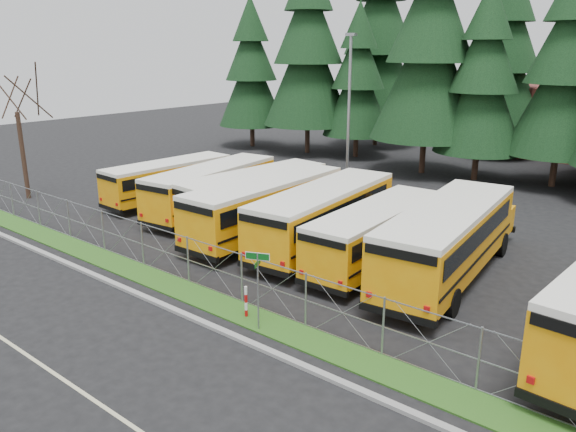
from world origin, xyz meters
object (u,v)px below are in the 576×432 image
at_px(bus_0, 173,181).
at_px(street_sign, 258,275).
at_px(bus_1, 216,190).
at_px(striped_bollard, 246,302).
at_px(bus_2, 259,197).
at_px(bus_5, 380,235).
at_px(light_standard, 349,107).
at_px(bus_3, 271,208).
at_px(bus_4, 328,217).
at_px(bus_6, 450,242).

relative_size(bus_0, street_sign, 3.48).
height_order(bus_1, striped_bollard, bus_1).
relative_size(bus_2, street_sign, 3.83).
distance_m(bus_5, light_standard, 14.61).
height_order(street_sign, light_standard, light_standard).
bearing_deg(street_sign, bus_3, 128.41).
xyz_separation_m(bus_5, striped_bollard, (-0.96, -7.57, -0.74)).
bearing_deg(striped_bollard, light_standard, 113.30).
height_order(bus_3, striped_bollard, bus_3).
bearing_deg(bus_3, bus_0, 170.66).
xyz_separation_m(bus_1, striped_bollard, (10.44, -8.58, -0.80)).
bearing_deg(bus_3, light_standard, 102.15).
bearing_deg(light_standard, bus_1, -104.37).
bearing_deg(bus_1, bus_4, -10.87).
bearing_deg(light_standard, bus_3, -76.34).
bearing_deg(bus_3, bus_4, 7.59).
bearing_deg(bus_0, bus_4, -0.50).
relative_size(bus_5, bus_6, 0.85).
height_order(bus_1, bus_4, bus_4).
distance_m(bus_1, striped_bollard, 13.54).
xyz_separation_m(bus_2, bus_5, (8.38, -1.33, -0.07)).
distance_m(bus_4, striped_bollard, 8.27).
xyz_separation_m(bus_0, bus_2, (6.96, 0.20, 0.13)).
bearing_deg(bus_0, street_sign, -27.70).
height_order(bus_4, street_sign, bus_4).
height_order(bus_1, bus_2, bus_2).
bearing_deg(bus_0, bus_3, -4.83).
height_order(bus_2, bus_6, bus_6).
distance_m(bus_2, street_sign, 12.54).
relative_size(bus_4, bus_6, 0.94).
relative_size(bus_3, street_sign, 4.06).
bearing_deg(bus_5, striped_bollard, -99.75).
bearing_deg(striped_bollard, bus_2, 129.80).
bearing_deg(bus_4, bus_6, -4.71).
bearing_deg(bus_4, light_standard, 113.83).
xyz_separation_m(bus_2, bus_4, (5.30, -0.95, 0.08)).
bearing_deg(bus_1, light_standard, 69.10).
xyz_separation_m(bus_1, bus_4, (8.33, -0.63, 0.09)).
distance_m(bus_2, bus_6, 11.45).
xyz_separation_m(bus_3, bus_6, (9.26, 0.56, 0.08)).
relative_size(bus_1, bus_5, 1.05).
bearing_deg(bus_5, bus_1, 172.43).
relative_size(bus_6, light_standard, 1.19).
bearing_deg(light_standard, bus_6, -41.06).
bearing_deg(bus_1, bus_5, -11.61).
xyz_separation_m(bus_0, bus_4, (12.27, -0.75, 0.21)).
height_order(bus_1, bus_6, bus_6).
height_order(bus_6, street_sign, bus_6).
distance_m(bus_1, light_standard, 10.93).
distance_m(bus_5, street_sign, 8.01).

